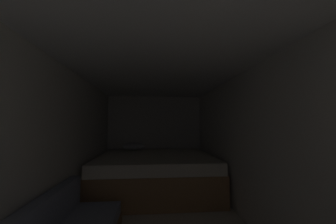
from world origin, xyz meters
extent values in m
cube|color=silver|center=(0.00, 4.66, 1.03)|extent=(2.47, 0.05, 2.06)
cube|color=silver|center=(-1.21, 1.98, 1.03)|extent=(0.05, 5.31, 2.06)
cube|color=silver|center=(1.21, 1.98, 1.03)|extent=(0.05, 5.31, 2.06)
cube|color=white|center=(0.00, 1.98, 2.09)|extent=(2.47, 5.31, 0.05)
cube|color=#9E7247|center=(0.00, 3.58, 0.26)|extent=(2.25, 2.02, 0.52)
cube|color=beige|center=(0.00, 3.58, 0.62)|extent=(2.21, 1.98, 0.20)
ellipsoid|color=white|center=(-0.51, 4.37, 0.81)|extent=(0.52, 0.34, 0.18)
camera|label=1|loc=(-0.10, -0.43, 1.32)|focal=20.88mm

